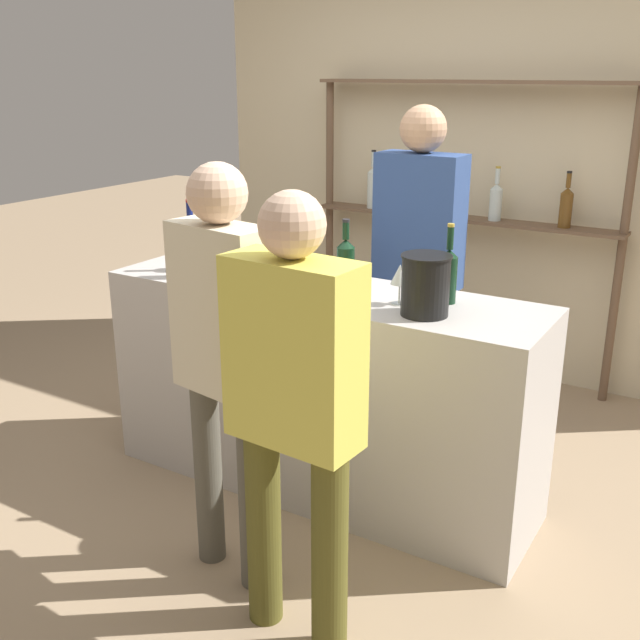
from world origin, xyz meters
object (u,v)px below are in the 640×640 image
counter_bottle_1 (448,274)px  wine_glass (400,275)px  counter_bottle_0 (345,269)px  ice_bucket (425,285)px  cork_jar (245,263)px  customer_right (294,396)px  counter_bottle_3 (208,242)px  server_behind_counter (418,250)px  customer_center (224,345)px  counter_bottle_2 (192,248)px

counter_bottle_1 → wine_glass: counter_bottle_1 is taller
counter_bottle_0 → ice_bucket: bearing=-0.5°
counter_bottle_1 → counter_bottle_0: bearing=-152.5°
cork_jar → customer_right: size_ratio=0.08×
counter_bottle_3 → cork_jar: size_ratio=2.82×
ice_bucket → server_behind_counter: size_ratio=0.14×
cork_jar → counter_bottle_1: bearing=5.2°
counter_bottle_1 → counter_bottle_3: (-1.18, -0.09, 0.01)m
server_behind_counter → customer_center: 1.43m
counter_bottle_1 → ice_bucket: 0.20m
counter_bottle_2 → cork_jar: bearing=36.4°
counter_bottle_1 → counter_bottle_2: size_ratio=0.92×
server_behind_counter → cork_jar: bearing=-37.4°
counter_bottle_1 → customer_center: 0.98m
wine_glass → server_behind_counter: (-0.24, 0.72, -0.07)m
counter_bottle_0 → server_behind_counter: size_ratio=0.20×
counter_bottle_2 → server_behind_counter: (0.76, 0.83, -0.08)m
server_behind_counter → counter_bottle_2: bearing=-40.5°
cork_jar → server_behind_counter: size_ratio=0.07×
ice_bucket → customer_right: (-0.10, -0.79, -0.19)m
customer_center → counter_bottle_2: bearing=56.9°
counter_bottle_0 → cork_jar: size_ratio=2.70×
counter_bottle_0 → customer_right: bearing=-71.7°
counter_bottle_3 → counter_bottle_2: bearing=-81.4°
counter_bottle_2 → customer_right: 1.30m
customer_center → counter_bottle_0: bearing=-3.6°
cork_jar → server_behind_counter: bearing=50.9°
counter_bottle_0 → counter_bottle_1: 0.42m
customer_center → customer_right: size_ratio=1.03×
counter_bottle_0 → customer_center: bearing=-103.1°
counter_bottle_2 → server_behind_counter: bearing=47.9°
counter_bottle_2 → counter_bottle_3: counter_bottle_2 is taller
counter_bottle_3 → customer_right: customer_right is taller
counter_bottle_2 → ice_bucket: 1.14m
customer_center → customer_right: bearing=-102.6°
counter_bottle_0 → wine_glass: bearing=18.7°
counter_bottle_0 → counter_bottle_1: size_ratio=1.04×
counter_bottle_0 → counter_bottle_2: (-0.78, -0.04, -0.00)m
counter_bottle_0 → wine_glass: size_ratio=2.05×
counter_bottle_0 → customer_center: size_ratio=0.21×
customer_center → counter_bottle_1: bearing=-22.8°
counter_bottle_1 → cork_jar: bearing=-174.8°
counter_bottle_0 → counter_bottle_3: 0.81m
wine_glass → server_behind_counter: server_behind_counter is taller
counter_bottle_1 → customer_center: bearing=-122.3°
wine_glass → server_behind_counter: bearing=108.4°
counter_bottle_3 → customer_right: bearing=-40.0°
counter_bottle_3 → ice_bucket: bearing=-5.4°
counter_bottle_2 → server_behind_counter: server_behind_counter is taller
cork_jar → customer_center: bearing=-58.7°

